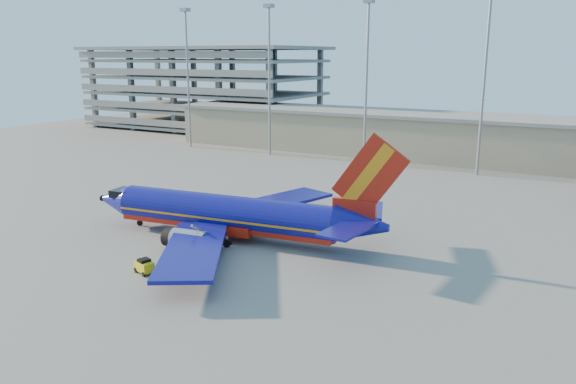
% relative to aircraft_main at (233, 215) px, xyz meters
% --- Properties ---
extents(ground, '(220.00, 220.00, 0.00)m').
position_rel_aircraft_main_xyz_m(ground, '(1.36, 1.19, -2.63)').
color(ground, slate).
rests_on(ground, ground).
extents(terminal_building, '(122.00, 16.00, 8.50)m').
position_rel_aircraft_main_xyz_m(terminal_building, '(11.36, 59.19, 1.69)').
color(terminal_building, gray).
rests_on(terminal_building, ground).
extents(parking_garage, '(62.00, 32.00, 21.40)m').
position_rel_aircraft_main_xyz_m(parking_garage, '(-60.64, 75.24, 9.10)').
color(parking_garage, slate).
rests_on(parking_garage, ground).
extents(light_mast_row, '(101.60, 1.60, 28.65)m').
position_rel_aircraft_main_xyz_m(light_mast_row, '(6.36, 47.19, 14.93)').
color(light_mast_row, gray).
rests_on(light_mast_row, ground).
extents(aircraft_main, '(36.25, 34.70, 12.29)m').
position_rel_aircraft_main_xyz_m(aircraft_main, '(0.00, 0.00, 0.00)').
color(aircraft_main, navy).
rests_on(aircraft_main, ground).
extents(baggage_tug, '(2.17, 1.68, 1.37)m').
position_rel_aircraft_main_xyz_m(baggage_tug, '(-1.38, -12.20, -1.91)').
color(baggage_tug, gold).
rests_on(baggage_tug, ground).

